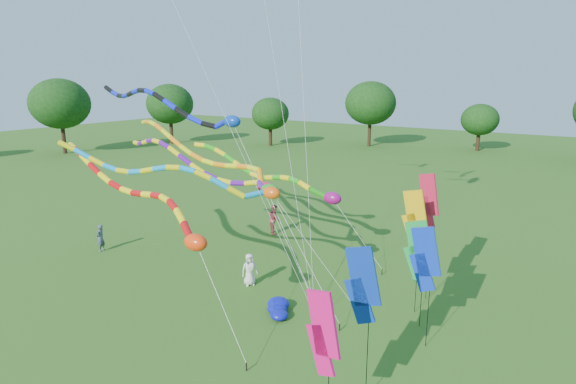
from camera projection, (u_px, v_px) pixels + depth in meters
The scene contains 18 objects.
ground at pixel (200, 347), 17.68m from camera, with size 160.00×160.00×0.00m, color #235717.
tree_ring at pixel (202, 227), 15.14m from camera, with size 117.69×116.89×9.62m.
tube_kite_red at pixel (143, 199), 20.99m from camera, with size 14.91×3.94×6.76m.
tube_kite_orange at pixel (210, 157), 25.64m from camera, with size 15.96×5.00×7.66m.
tube_kite_purple at pixel (208, 167), 21.94m from camera, with size 13.34×1.72×7.26m.
tube_kite_blue at pixel (174, 107), 23.62m from camera, with size 14.68×1.63×9.71m.
tube_kite_cyan at pixel (188, 177), 19.75m from camera, with size 12.08×4.79×7.42m.
tube_kite_green at pixel (279, 178), 27.13m from camera, with size 13.16×1.74×6.12m.
banner_pole_blue_b at pixel (425, 259), 17.08m from camera, with size 1.16×0.18×4.61m.
banner_pole_magenta_a at pixel (322, 334), 12.66m from camera, with size 1.16×0.29×4.35m.
banner_pole_red at pixel (428, 202), 20.69m from camera, with size 1.11×0.51×5.71m.
banner_pole_blue_a at pixel (362, 286), 14.17m from camera, with size 1.16×0.23×4.94m.
banner_pole_orange at pixel (415, 219), 19.51m from camera, with size 1.16×0.10×5.31m.
banner_pole_green at pixel (418, 251), 18.46m from camera, with size 1.13×0.43×4.42m.
blue_nylon_heap at pixel (275, 308), 20.18m from camera, with size 1.53×1.21×0.52m.
person_a at pixel (250, 269), 22.78m from camera, with size 0.76×0.49×1.56m, color silver.
person_b at pixel (100, 238), 27.23m from camera, with size 0.57×0.37×1.56m, color #454A61.
person_c at pixel (274, 219), 30.28m from camera, with size 0.90×0.70×1.85m, color #953639.
Camera 1 is at (11.46, -11.41, 9.69)m, focal length 30.00 mm.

